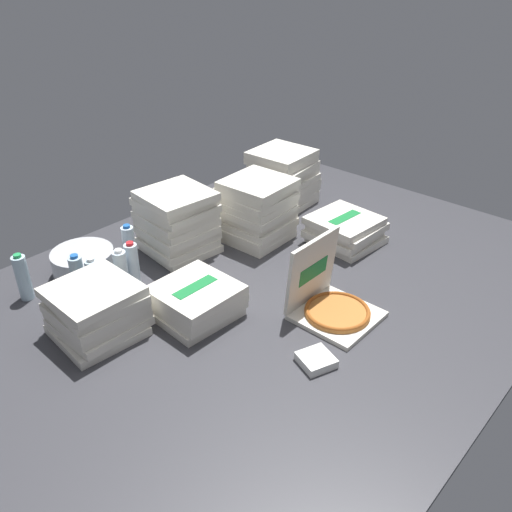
{
  "coord_description": "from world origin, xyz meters",
  "views": [
    {
      "loc": [
        -1.78,
        -1.5,
        1.56
      ],
      "look_at": [
        0.0,
        0.1,
        0.14
      ],
      "focal_mm": 37.81,
      "sensor_mm": 36.0,
      "label": 1
    }
  ],
  "objects": [
    {
      "name": "pizza_stack_left_far",
      "position": [
        -0.81,
        0.33,
        0.12
      ],
      "size": [
        0.4,
        0.39,
        0.25
      ],
      "color": "silver",
      "rests_on": "ground_plane"
    },
    {
      "name": "napkin_pile",
      "position": [
        -0.32,
        -0.53,
        0.02
      ],
      "size": [
        0.18,
        0.18,
        0.04
      ],
      "primitive_type": "cube",
      "rotation": [
        0.0,
        0.0,
        -0.36
      ],
      "color": "white",
      "rests_on": "ground_plane"
    },
    {
      "name": "pizza_stack_center_far",
      "position": [
        -0.07,
        0.63,
        0.19
      ],
      "size": [
        0.41,
        0.41,
        0.37
      ],
      "color": "silver",
      "rests_on": "ground_plane"
    },
    {
      "name": "pizza_stack_left_near",
      "position": [
        0.34,
        0.4,
        0.19
      ],
      "size": [
        0.39,
        0.39,
        0.37
      ],
      "color": "silver",
      "rests_on": "ground_plane"
    },
    {
      "name": "pizza_stack_left_mid",
      "position": [
        -0.43,
        0.1,
        0.08
      ],
      "size": [
        0.38,
        0.39,
        0.17
      ],
      "color": "silver",
      "rests_on": "ground_plane"
    },
    {
      "name": "water_bottle_2",
      "position": [
        -0.36,
        0.7,
        0.12
      ],
      "size": [
        0.07,
        0.07,
        0.25
      ],
      "color": "silver",
      "rests_on": "ground_plane"
    },
    {
      "name": "pizza_stack_right_mid",
      "position": [
        0.83,
        0.6,
        0.19
      ],
      "size": [
        0.4,
        0.4,
        0.37
      ],
      "color": "silver",
      "rests_on": "ground_plane"
    },
    {
      "name": "water_bottle_3",
      "position": [
        -0.54,
        0.51,
        0.12
      ],
      "size": [
        0.07,
        0.07,
        0.25
      ],
      "color": "silver",
      "rests_on": "ground_plane"
    },
    {
      "name": "ground_plane",
      "position": [
        0.0,
        0.0,
        -0.01
      ],
      "size": [
        3.2,
        2.4,
        0.02
      ],
      "primitive_type": "cube",
      "color": "#38383D"
    },
    {
      "name": "water_bottle_5",
      "position": [
        -0.89,
        0.84,
        0.12
      ],
      "size": [
        0.07,
        0.07,
        0.25
      ],
      "color": "silver",
      "rests_on": "ground_plane"
    },
    {
      "name": "open_pizza_box",
      "position": [
        0.01,
        -0.37,
        0.07
      ],
      "size": [
        0.35,
        0.36,
        0.37
      ],
      "color": "silver",
      "rests_on": "ground_plane"
    },
    {
      "name": "water_bottle_4",
      "position": [
        -0.68,
        0.55,
        0.12
      ],
      "size": [
        0.07,
        0.07,
        0.25
      ],
      "color": "silver",
      "rests_on": "ground_plane"
    },
    {
      "name": "water_bottle_1",
      "position": [
        -0.72,
        0.63,
        0.12
      ],
      "size": [
        0.07,
        0.07,
        0.25
      ],
      "color": "silver",
      "rests_on": "ground_plane"
    },
    {
      "name": "pizza_stack_center_near",
      "position": [
        0.65,
        -0.02,
        0.08
      ],
      "size": [
        0.4,
        0.4,
        0.17
      ],
      "color": "silver",
      "rests_on": "ground_plane"
    },
    {
      "name": "water_bottle_0",
      "position": [
        -0.46,
        0.53,
        0.12
      ],
      "size": [
        0.07,
        0.07,
        0.25
      ],
      "color": "silver",
      "rests_on": "ground_plane"
    },
    {
      "name": "ice_bucket",
      "position": [
        -0.57,
        0.82,
        0.07
      ],
      "size": [
        0.33,
        0.33,
        0.13
      ],
      "primitive_type": "cylinder",
      "color": "#B7BABF",
      "rests_on": "ground_plane"
    }
  ]
}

